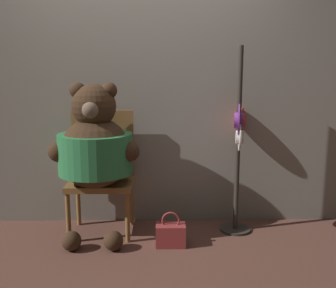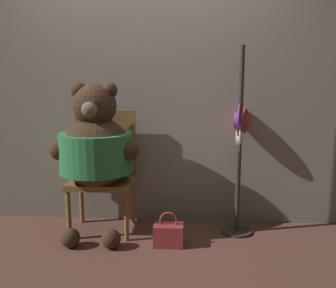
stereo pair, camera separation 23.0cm
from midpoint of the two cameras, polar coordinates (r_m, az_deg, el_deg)
ground_plane at (r=3.30m, az=-6.43°, el=-14.73°), size 14.00×14.00×0.00m
wall_back at (r=3.55m, az=-5.99°, el=9.43°), size 8.00×0.10×2.69m
chair at (r=3.44m, az=-11.94°, el=-3.59°), size 0.56×0.44×1.09m
teddy_bear at (r=3.24m, az=-13.03°, el=-0.71°), size 0.76×0.67×1.34m
hat_display_rack at (r=3.31m, az=8.74°, el=-0.60°), size 0.28×0.57×1.65m
handbag_on_ground at (r=3.19m, az=-1.72°, el=-13.60°), size 0.25×0.15×0.29m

